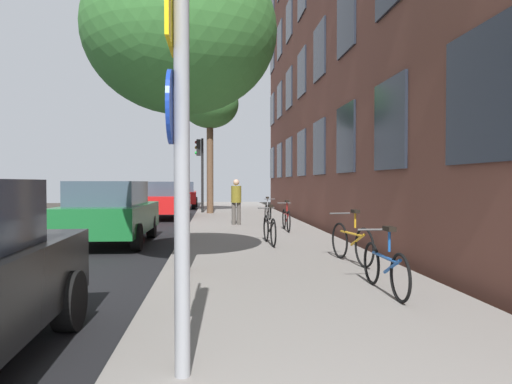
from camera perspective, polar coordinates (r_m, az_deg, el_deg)
ground_plane at (r=16.01m, az=-13.45°, el=-4.57°), size 41.80×41.80×0.00m
road_asphalt at (r=16.44m, az=-20.73°, el=-4.44°), size 7.00×38.00×0.01m
sidewalk at (r=15.89m, az=-0.82°, el=-4.36°), size 4.20×38.00×0.12m
sign_post at (r=3.55m, az=-9.61°, el=6.61°), size 0.16×0.60×3.10m
traffic_light at (r=22.77m, az=-6.93°, el=3.74°), size 0.43×0.24×3.63m
tree_near at (r=8.13m, az=-9.31°, el=18.91°), size 3.18×3.18×5.32m
tree_far at (r=22.46m, az=-5.74°, el=10.66°), size 2.75×2.75×6.41m
bicycle_0 at (r=6.47m, az=15.71°, el=-8.91°), size 0.42×1.64×0.91m
bicycle_1 at (r=8.67m, az=11.76°, el=-6.07°), size 0.44×1.71×0.99m
bicycle_2 at (r=11.03m, az=1.69°, el=-4.58°), size 0.42×1.68×0.95m
bicycle_3 at (r=14.10m, az=3.78°, el=-3.34°), size 0.42×1.67×0.94m
bicycle_4 at (r=17.46m, az=1.49°, el=-2.46°), size 0.56×1.63×0.94m
pedestrian_0 at (r=16.04m, az=-2.47°, el=-0.85°), size 0.46×0.46×1.59m
car_1 at (r=12.36m, az=-17.67°, el=-2.37°), size 1.99×4.05×1.62m
car_2 at (r=20.50m, az=-11.12°, el=-0.93°), size 1.93×4.37×1.62m
car_3 at (r=28.79m, az=-9.26°, el=-0.31°), size 1.98×4.33×1.62m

